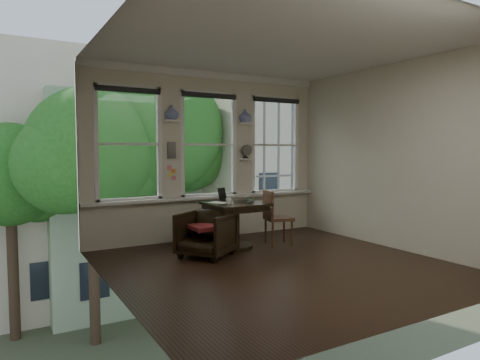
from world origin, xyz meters
TOP-DOWN VIEW (x-y plane):
  - ground at (0.00, 0.00)m, footprint 4.50×4.50m
  - ceiling at (0.00, 0.00)m, footprint 4.50×4.50m
  - wall_back at (0.00, 2.25)m, footprint 4.50×0.00m
  - wall_front at (0.00, -2.25)m, footprint 4.50×0.00m
  - wall_left at (-2.25, 0.00)m, footprint 0.00×4.50m
  - wall_right at (2.25, 0.00)m, footprint 0.00×4.50m
  - window_left at (-1.45, 2.25)m, footprint 1.10×0.12m
  - window_center at (0.00, 2.25)m, footprint 1.10×0.12m
  - window_right at (1.45, 2.25)m, footprint 1.10×0.12m
  - shelf_left at (-0.72, 2.15)m, footprint 0.26×0.16m
  - shelf_right at (0.72, 2.15)m, footprint 0.26×0.16m
  - intercom at (-0.72, 2.18)m, footprint 0.14×0.06m
  - sticky_notes at (-0.72, 2.19)m, footprint 0.16×0.01m
  - desk_fan at (0.72, 2.13)m, footprint 0.20×0.20m
  - vase_left at (-0.72, 2.15)m, footprint 0.24×0.24m
  - vase_right at (0.72, 2.15)m, footprint 0.24×0.24m
  - table at (-0.00, 1.23)m, footprint 0.90×0.90m
  - armchair_left at (-0.65, 0.97)m, footprint 1.03×1.03m
  - cushion_red at (-0.65, 0.97)m, footprint 0.45×0.45m
  - side_chair_right at (0.75, 1.08)m, footprint 0.51×0.51m
  - laptop at (0.16, 1.22)m, footprint 0.36×0.33m
  - mug at (-0.19, 1.11)m, footprint 0.12×0.12m
  - drinking_glass at (0.16, 1.05)m, footprint 0.13×0.13m
  - tablet at (-0.08, 1.54)m, footprint 0.18×0.13m
  - papers at (-0.24, 1.35)m, footprint 0.32×0.36m

SIDE VIEW (x-z plane):
  - ground at x=0.00m, z-range 0.00..0.00m
  - armchair_left at x=-0.65m, z-range 0.00..0.68m
  - table at x=0.00m, z-range 0.00..0.75m
  - cushion_red at x=-0.65m, z-range 0.42..0.48m
  - side_chair_right at x=0.75m, z-range 0.00..0.92m
  - papers at x=-0.24m, z-range 0.75..0.75m
  - laptop at x=0.16m, z-range 0.75..0.77m
  - mug at x=-0.19m, z-range 0.75..0.84m
  - drinking_glass at x=0.16m, z-range 0.75..0.85m
  - tablet at x=-0.08m, z-range 0.75..0.97m
  - sticky_notes at x=-0.72m, z-range 1.13..1.37m
  - wall_back at x=0.00m, z-range -0.75..3.75m
  - wall_front at x=0.00m, z-range -0.75..3.75m
  - wall_left at x=-2.25m, z-range -0.75..3.75m
  - wall_right at x=2.25m, z-range -0.75..3.75m
  - desk_fan at x=0.72m, z-range 1.41..1.65m
  - intercom at x=-0.72m, z-range 1.46..1.74m
  - window_left at x=-1.45m, z-range 0.75..2.65m
  - window_center at x=0.00m, z-range 0.75..2.65m
  - window_right at x=1.45m, z-range 0.75..2.65m
  - shelf_left at x=-0.72m, z-range 2.08..2.12m
  - shelf_right at x=0.72m, z-range 2.08..2.12m
  - vase_left at x=-0.72m, z-range 2.12..2.36m
  - vase_right at x=0.72m, z-range 2.12..2.36m
  - ceiling at x=0.00m, z-range 3.00..3.00m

